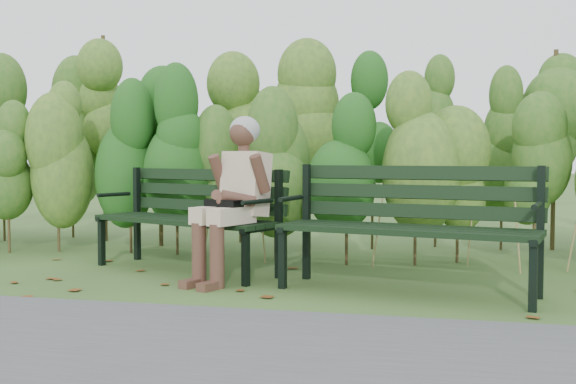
# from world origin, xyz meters

# --- Properties ---
(ground) EXTENTS (80.00, 80.00, 0.00)m
(ground) POSITION_xyz_m (0.00, 0.00, 0.00)
(ground) COLOR #354B23
(footpath) EXTENTS (60.00, 2.50, 0.01)m
(footpath) POSITION_xyz_m (0.00, -2.20, 0.01)
(footpath) COLOR #474749
(footpath) RESTS_ON ground
(hedge_band) EXTENTS (11.04, 1.67, 2.42)m
(hedge_band) POSITION_xyz_m (0.00, 1.86, 1.26)
(hedge_band) COLOR #47381E
(hedge_band) RESTS_ON ground
(leaf_litter) EXTENTS (5.77, 2.30, 0.01)m
(leaf_litter) POSITION_xyz_m (-0.35, -0.29, 0.00)
(leaf_litter) COLOR brown
(leaf_litter) RESTS_ON ground
(bench_left) EXTENTS (1.98, 1.30, 0.95)m
(bench_left) POSITION_xyz_m (-0.96, 0.56, 0.56)
(bench_left) COLOR black
(bench_left) RESTS_ON ground
(bench_right) EXTENTS (2.07, 1.06, 0.99)m
(bench_right) POSITION_xyz_m (1.06, 0.01, 0.58)
(bench_right) COLOR black
(bench_right) RESTS_ON ground
(seated_woman) EXTENTS (0.66, 0.88, 1.40)m
(seated_woman) POSITION_xyz_m (-0.41, 0.12, 0.79)
(seated_woman) COLOR #BAB08F
(seated_woman) RESTS_ON ground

